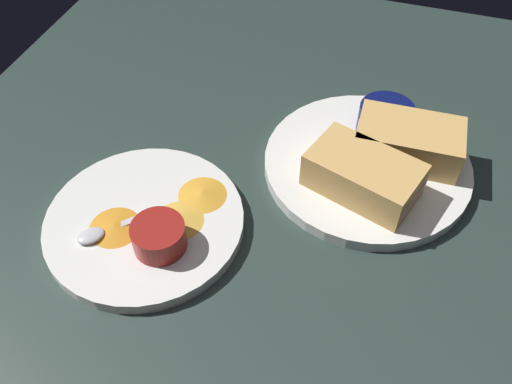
{
  "coord_description": "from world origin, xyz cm",
  "views": [
    {
      "loc": [
        -4.04,
        39.35,
        50.85
      ],
      "look_at": [
        8.88,
        -0.64,
        3.0
      ],
      "focal_mm": 37.78,
      "sensor_mm": 36.0,
      "label": 1
    }
  ],
  "objects_px": {
    "ramekin_dark_sauce": "(385,120)",
    "spoon_by_dark_ramekin": "(376,159)",
    "sandwich_half_near": "(363,175)",
    "spoon_by_gravy_ramekin": "(102,232)",
    "sandwich_half_far": "(408,141)",
    "plate_chips_companion": "(145,222)",
    "plate_sandwich_main": "(367,165)",
    "ramekin_light_gravy": "(159,236)"
  },
  "relations": [
    {
      "from": "plate_sandwich_main",
      "to": "plate_chips_companion",
      "type": "relative_size",
      "value": 1.13
    },
    {
      "from": "ramekin_dark_sauce",
      "to": "plate_chips_companion",
      "type": "bearing_deg",
      "value": 43.97
    },
    {
      "from": "ramekin_dark_sauce",
      "to": "plate_chips_companion",
      "type": "relative_size",
      "value": 0.31
    },
    {
      "from": "sandwich_half_near",
      "to": "ramekin_light_gravy",
      "type": "height_order",
      "value": "sandwich_half_near"
    },
    {
      "from": "plate_sandwich_main",
      "to": "sandwich_half_far",
      "type": "height_order",
      "value": "sandwich_half_far"
    },
    {
      "from": "ramekin_dark_sauce",
      "to": "ramekin_light_gravy",
      "type": "bearing_deg",
      "value": 51.77
    },
    {
      "from": "sandwich_half_far",
      "to": "plate_chips_companion",
      "type": "distance_m",
      "value": 0.34
    },
    {
      "from": "ramekin_light_gravy",
      "to": "spoon_by_gravy_ramekin",
      "type": "xyz_separation_m",
      "value": [
        0.07,
        0.01,
        -0.01
      ]
    },
    {
      "from": "plate_chips_companion",
      "to": "spoon_by_gravy_ramekin",
      "type": "distance_m",
      "value": 0.05
    },
    {
      "from": "sandwich_half_near",
      "to": "ramekin_light_gravy",
      "type": "bearing_deg",
      "value": 37.88
    },
    {
      "from": "sandwich_half_far",
      "to": "ramekin_dark_sauce",
      "type": "height_order",
      "value": "sandwich_half_far"
    },
    {
      "from": "spoon_by_dark_ramekin",
      "to": "plate_chips_companion",
      "type": "distance_m",
      "value": 0.3
    },
    {
      "from": "plate_chips_companion",
      "to": "ramekin_light_gravy",
      "type": "bearing_deg",
      "value": 140.19
    },
    {
      "from": "spoon_by_dark_ramekin",
      "to": "plate_chips_companion",
      "type": "bearing_deg",
      "value": 36.16
    },
    {
      "from": "sandwich_half_near",
      "to": "spoon_by_gravy_ramekin",
      "type": "xyz_separation_m",
      "value": [
        0.27,
        0.16,
        -0.02
      ]
    },
    {
      "from": "ramekin_dark_sauce",
      "to": "spoon_by_dark_ramekin",
      "type": "distance_m",
      "value": 0.06
    },
    {
      "from": "sandwich_half_near",
      "to": "spoon_by_dark_ramekin",
      "type": "height_order",
      "value": "sandwich_half_near"
    },
    {
      "from": "spoon_by_gravy_ramekin",
      "to": "ramekin_dark_sauce",
      "type": "bearing_deg",
      "value": -135.87
    },
    {
      "from": "ramekin_dark_sauce",
      "to": "spoon_by_dark_ramekin",
      "type": "height_order",
      "value": "ramekin_dark_sauce"
    },
    {
      "from": "ramekin_dark_sauce",
      "to": "spoon_by_gravy_ramekin",
      "type": "bearing_deg",
      "value": 44.13
    },
    {
      "from": "sandwich_half_near",
      "to": "ramekin_dark_sauce",
      "type": "bearing_deg",
      "value": -95.09
    },
    {
      "from": "ramekin_dark_sauce",
      "to": "spoon_by_dark_ramekin",
      "type": "relative_size",
      "value": 0.73
    },
    {
      "from": "spoon_by_gravy_ramekin",
      "to": "sandwich_half_far",
      "type": "bearing_deg",
      "value": -142.96
    },
    {
      "from": "plate_chips_companion",
      "to": "ramekin_light_gravy",
      "type": "relative_size",
      "value": 3.88
    },
    {
      "from": "spoon_by_dark_ramekin",
      "to": "spoon_by_gravy_ramekin",
      "type": "distance_m",
      "value": 0.35
    },
    {
      "from": "sandwich_half_far",
      "to": "ramekin_dark_sauce",
      "type": "xyz_separation_m",
      "value": [
        0.03,
        -0.03,
        -0.0
      ]
    },
    {
      "from": "ramekin_light_gravy",
      "to": "sandwich_half_near",
      "type": "bearing_deg",
      "value": -142.12
    },
    {
      "from": "sandwich_half_near",
      "to": "ramekin_dark_sauce",
      "type": "distance_m",
      "value": 0.11
    },
    {
      "from": "sandwich_half_far",
      "to": "spoon_by_gravy_ramekin",
      "type": "height_order",
      "value": "sandwich_half_far"
    },
    {
      "from": "sandwich_half_far",
      "to": "spoon_by_gravy_ramekin",
      "type": "xyz_separation_m",
      "value": [
        0.31,
        0.23,
        -0.02
      ]
    },
    {
      "from": "spoon_by_dark_ramekin",
      "to": "sandwich_half_far",
      "type": "bearing_deg",
      "value": -146.34
    },
    {
      "from": "sandwich_half_near",
      "to": "plate_chips_companion",
      "type": "distance_m",
      "value": 0.27
    },
    {
      "from": "plate_sandwich_main",
      "to": "sandwich_half_near",
      "type": "distance_m",
      "value": 0.06
    },
    {
      "from": "sandwich_half_near",
      "to": "spoon_by_dark_ramekin",
      "type": "distance_m",
      "value": 0.06
    },
    {
      "from": "plate_sandwich_main",
      "to": "spoon_by_gravy_ramekin",
      "type": "relative_size",
      "value": 3.29
    },
    {
      "from": "sandwich_half_far",
      "to": "spoon_by_gravy_ramekin",
      "type": "distance_m",
      "value": 0.39
    },
    {
      "from": "ramekin_light_gravy",
      "to": "spoon_by_gravy_ramekin",
      "type": "distance_m",
      "value": 0.07
    },
    {
      "from": "plate_chips_companion",
      "to": "ramekin_light_gravy",
      "type": "height_order",
      "value": "ramekin_light_gravy"
    },
    {
      "from": "sandwich_half_far",
      "to": "plate_chips_companion",
      "type": "relative_size",
      "value": 0.58
    },
    {
      "from": "sandwich_half_near",
      "to": "spoon_by_gravy_ramekin",
      "type": "relative_size",
      "value": 1.84
    },
    {
      "from": "ramekin_dark_sauce",
      "to": "plate_chips_companion",
      "type": "xyz_separation_m",
      "value": [
        0.24,
        0.23,
        -0.03
      ]
    },
    {
      "from": "plate_sandwich_main",
      "to": "spoon_by_gravy_ramekin",
      "type": "xyz_separation_m",
      "value": [
        0.27,
        0.21,
        0.01
      ]
    }
  ]
}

